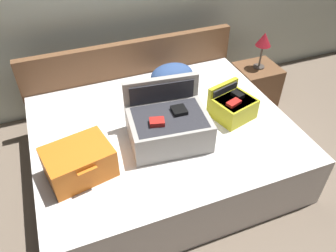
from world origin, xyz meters
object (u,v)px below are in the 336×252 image
hard_case_medium (79,162)px  nightstand (255,85)px  hard_case_small (233,106)px  pillow_near_headboard (172,76)px  table_lamp (264,41)px  bed (163,147)px  hard_case_large (168,124)px

hard_case_medium → nightstand: size_ratio=1.14×
hard_case_small → nightstand: size_ratio=0.87×
pillow_near_headboard → hard_case_medium: bearing=-141.0°
hard_case_medium → table_lamp: size_ratio=1.28×
hard_case_medium → pillow_near_headboard: (1.02, 0.83, -0.01)m
hard_case_small → table_lamp: size_ratio=0.98×
bed → pillow_near_headboard: pillow_near_headboard is taller
hard_case_large → pillow_near_headboard: size_ratio=1.54×
nightstand → hard_case_small: bearing=-136.9°
hard_case_small → bed: bearing=156.3°
hard_case_medium → nightstand: 2.26m
pillow_near_headboard → nightstand: pillow_near_headboard is taller
bed → nightstand: 1.46m
hard_case_large → hard_case_small: (0.61, 0.07, -0.04)m
hard_case_large → table_lamp: bearing=35.7°
pillow_near_headboard → table_lamp: bearing=2.7°
hard_case_large → nightstand: hard_case_large is taller
hard_case_medium → table_lamp: bearing=11.6°
hard_case_medium → hard_case_small: 1.33m
hard_case_small → hard_case_large: bearing=171.1°
bed → hard_case_large: (-0.01, -0.16, 0.39)m
nightstand → bed: bearing=-155.8°
hard_case_small → pillow_near_headboard: bearing=99.5°
table_lamp → nightstand: bearing=0.0°
hard_case_small → hard_case_medium: bearing=172.8°
hard_case_small → table_lamp: bearing=27.4°
hard_case_medium → nightstand: bearing=11.6°
pillow_near_headboard → hard_case_large: bearing=-114.0°
bed → hard_case_medium: (-0.72, -0.28, 0.36)m
hard_case_small → pillow_near_headboard: size_ratio=0.91×
hard_case_large → table_lamp: size_ratio=1.65×
hard_case_small → nightstand: 1.06m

